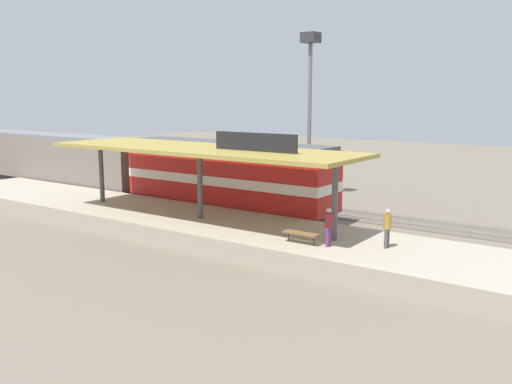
% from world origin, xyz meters
% --- Properties ---
extents(ground_plane, '(120.00, 120.00, 0.00)m').
position_xyz_m(ground_plane, '(2.00, 0.00, 0.00)').
color(ground_plane, '#706656').
extents(track_near, '(3.20, 110.00, 0.16)m').
position_xyz_m(track_near, '(0.00, 0.00, 0.03)').
color(track_near, '#5F5649').
rests_on(track_near, ground).
extents(track_far, '(3.20, 110.00, 0.16)m').
position_xyz_m(track_far, '(4.60, 0.00, 0.03)').
color(track_far, '#5F5649').
rests_on(track_far, ground).
extents(platform, '(6.00, 44.00, 0.90)m').
position_xyz_m(platform, '(-4.60, 0.00, 0.45)').
color(platform, '#A89E89').
rests_on(platform, ground).
extents(station_canopy, '(5.20, 18.00, 4.70)m').
position_xyz_m(station_canopy, '(-4.60, -0.09, 4.53)').
color(station_canopy, '#47474C').
rests_on(station_canopy, platform).
extents(platform_bench, '(0.44, 1.70, 0.50)m').
position_xyz_m(platform_bench, '(-6.00, -7.10, 1.34)').
color(platform_bench, '#333338').
rests_on(platform_bench, platform).
extents(locomotive, '(2.93, 14.43, 4.44)m').
position_xyz_m(locomotive, '(0.00, 1.83, 2.41)').
color(locomotive, '#28282D').
rests_on(locomotive, track_near).
extents(passenger_carriage_single, '(2.90, 20.00, 4.24)m').
position_xyz_m(passenger_carriage_single, '(0.00, 19.83, 2.31)').
color(passenger_carriage_single, '#28282D').
rests_on(passenger_carriage_single, track_near).
extents(freight_car, '(2.80, 12.00, 3.54)m').
position_xyz_m(freight_car, '(4.60, 4.26, 1.97)').
color(freight_car, '#28282D').
rests_on(freight_car, track_far).
extents(light_mast, '(1.10, 1.10, 11.70)m').
position_xyz_m(light_mast, '(7.80, 0.52, 8.40)').
color(light_mast, slate).
rests_on(light_mast, ground).
extents(person_waiting, '(0.34, 0.34, 1.71)m').
position_xyz_m(person_waiting, '(-5.73, -8.32, 1.85)').
color(person_waiting, '#663375').
rests_on(person_waiting, platform).
extents(person_walking, '(0.34, 0.34, 1.71)m').
position_xyz_m(person_walking, '(-4.46, -10.47, 1.85)').
color(person_walking, '#4C4C51').
rests_on(person_walking, platform).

